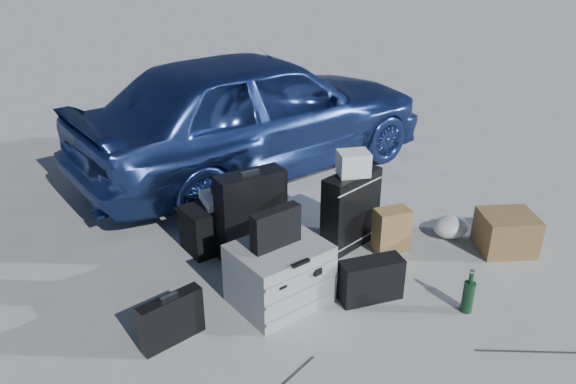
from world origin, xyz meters
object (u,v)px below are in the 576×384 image
object	(u,v)px
suitcase_left	(251,215)
briefcase	(171,320)
cardboard_box	(506,232)
pelican_case	(279,274)
green_bottle	(469,292)
car	(255,111)
duffel_bag	(229,221)
suitcase_right	(351,210)

from	to	relation	value
suitcase_left	briefcase	bearing A→B (deg)	-143.90
suitcase_left	cardboard_box	bearing A→B (deg)	-29.27
suitcase_left	cardboard_box	size ratio (longest dim) A/B	1.67
pelican_case	green_bottle	bearing A→B (deg)	-43.13
car	cardboard_box	xyz separation A→B (m)	(0.89, -2.60, -0.51)
briefcase	green_bottle	world-z (taller)	briefcase
pelican_case	cardboard_box	world-z (taller)	pelican_case
car	briefcase	xyz separation A→B (m)	(-1.88, -2.18, -0.50)
briefcase	cardboard_box	distance (m)	2.81
pelican_case	suitcase_left	xyz separation A→B (m)	(0.15, 0.67, 0.13)
car	briefcase	size ratio (longest dim) A/B	9.00
pelican_case	cardboard_box	bearing A→B (deg)	-17.04
briefcase	cardboard_box	world-z (taller)	briefcase
duffel_bag	briefcase	bearing A→B (deg)	-136.68
suitcase_right	green_bottle	size ratio (longest dim) A/B	2.02
suitcase_left	duffel_bag	xyz separation A→B (m)	(-0.07, 0.28, -0.17)
pelican_case	green_bottle	world-z (taller)	pelican_case
briefcase	suitcase_right	xyz separation A→B (m)	(1.74, 0.35, 0.16)
cardboard_box	briefcase	bearing A→B (deg)	171.25
pelican_case	briefcase	size ratio (longest dim) A/B	1.44
car	pelican_case	world-z (taller)	car
suitcase_right	duffel_bag	distance (m)	1.04
suitcase_left	cardboard_box	distance (m)	2.12
cardboard_box	suitcase_left	bearing A→B (deg)	148.90
suitcase_left	green_bottle	xyz separation A→B (m)	(0.89, -1.49, -0.20)
suitcase_left	green_bottle	bearing A→B (deg)	-57.35
car	duffel_bag	world-z (taller)	car
car	pelican_case	size ratio (longest dim) A/B	6.25
briefcase	duffel_bag	world-z (taller)	duffel_bag
suitcase_left	suitcase_right	bearing A→B (deg)	-20.24
car	suitcase_right	distance (m)	1.87
duffel_bag	pelican_case	bearing A→B (deg)	-98.17
pelican_case	cardboard_box	xyz separation A→B (m)	(1.96, -0.42, -0.07)
briefcase	duffel_bag	bearing A→B (deg)	37.49
pelican_case	car	bearing A→B (deg)	58.98
briefcase	green_bottle	xyz separation A→B (m)	(1.86, -0.83, -0.01)
suitcase_left	green_bottle	world-z (taller)	suitcase_left
pelican_case	briefcase	bearing A→B (deg)	174.47
suitcase_left	suitcase_right	world-z (taller)	suitcase_left
car	duffel_bag	distance (m)	1.65
suitcase_left	suitcase_right	distance (m)	0.83
briefcase	green_bottle	bearing A→B (deg)	-32.78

